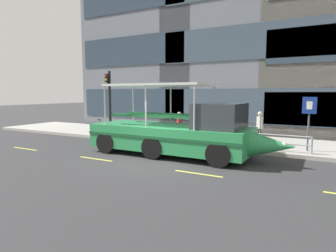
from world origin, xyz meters
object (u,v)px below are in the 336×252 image
parking_sign (309,114)px  pedestrian_near_bow (260,125)px  duck_tour_boat (180,133)px  pedestrian_mid_right (179,123)px  traffic_light_pole (109,97)px  pedestrian_mid_left (194,122)px  leaned_bicycle (102,128)px

parking_sign → pedestrian_near_bow: size_ratio=1.44×
duck_tour_boat → pedestrian_mid_right: duck_tour_boat is taller
traffic_light_pole → pedestrian_mid_left: bearing=12.4°
traffic_light_pole → pedestrian_mid_right: 4.90m
pedestrian_near_bow → leaned_bicycle: bearing=-174.6°
leaned_bicycle → duck_tour_boat: 7.46m
traffic_light_pole → pedestrian_near_bow: size_ratio=2.33×
parking_sign → duck_tour_boat: size_ratio=0.27×
leaned_bicycle → pedestrian_near_bow: size_ratio=1.01×
traffic_light_pole → pedestrian_mid_left: (5.28, 1.16, -1.42)m
duck_tour_boat → parking_sign: bearing=30.7°
traffic_light_pole → parking_sign: traffic_light_pole is taller
traffic_light_pole → duck_tour_boat: size_ratio=0.44×
parking_sign → leaned_bicycle: 12.11m
parking_sign → duck_tour_boat: (-5.08, -3.02, -0.82)m
leaned_bicycle → parking_sign: bearing=1.8°
leaned_bicycle → duck_tour_boat: bearing=-20.8°
traffic_light_pole → leaned_bicycle: bearing=170.7°
pedestrian_mid_right → leaned_bicycle: bearing=-175.8°
pedestrian_mid_left → pedestrian_mid_right: 0.91m
leaned_bicycle → pedestrian_mid_right: size_ratio=1.09×
traffic_light_pole → leaned_bicycle: traffic_light_pole is taller
leaned_bicycle → duck_tour_boat: (6.96, -2.65, 0.49)m
parking_sign → pedestrian_mid_right: size_ratio=1.56×
leaned_bicycle → pedestrian_mid_left: (6.04, 1.04, 0.65)m
parking_sign → pedestrian_mid_left: bearing=173.6°
parking_sign → pedestrian_near_bow: parking_sign is taller
pedestrian_near_bow → pedestrian_mid_right: (-4.35, -0.53, -0.08)m
traffic_light_pole → leaned_bicycle: 2.20m
traffic_light_pole → pedestrian_mid_left: traffic_light_pole is taller
pedestrian_near_bow → pedestrian_mid_left: size_ratio=1.02×
traffic_light_pole → duck_tour_boat: bearing=-22.1°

